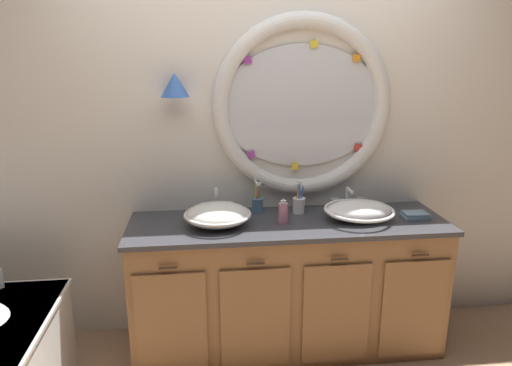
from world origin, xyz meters
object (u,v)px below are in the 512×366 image
at_px(sink_basin_right, 359,210).
at_px(folded_hand_towel, 415,215).
at_px(sink_basin_left, 218,215).
at_px(soap_dispenser, 283,213).
at_px(toothbrush_holder_right, 299,204).
at_px(toothbrush_holder_left, 257,204).

bearing_deg(sink_basin_right, folded_hand_towel, -0.90).
distance_m(sink_basin_left, soap_dispenser, 0.39).
bearing_deg(sink_basin_left, soap_dispenser, 0.29).
bearing_deg(toothbrush_holder_right, sink_basin_left, -161.71).
bearing_deg(sink_basin_left, folded_hand_towel, -0.27).
xyz_separation_m(sink_basin_right, toothbrush_holder_right, (-0.34, 0.17, -0.00)).
bearing_deg(toothbrush_holder_left, folded_hand_towel, -12.84).
relative_size(soap_dispenser, folded_hand_towel, 0.96).
height_order(sink_basin_right, toothbrush_holder_left, toothbrush_holder_left).
distance_m(toothbrush_holder_left, toothbrush_holder_right, 0.26).
bearing_deg(sink_basin_right, sink_basin_left, -180.00).
bearing_deg(folded_hand_towel, toothbrush_holder_left, 167.16).
relative_size(sink_basin_right, soap_dispenser, 2.84).
bearing_deg(sink_basin_right, toothbrush_holder_right, 152.92).
height_order(sink_basin_left, sink_basin_right, sink_basin_left).
relative_size(sink_basin_right, toothbrush_holder_right, 1.96).
height_order(toothbrush_holder_right, folded_hand_towel, toothbrush_holder_right).
distance_m(sink_basin_left, toothbrush_holder_left, 0.34).
bearing_deg(toothbrush_holder_right, soap_dispenser, -127.37).
bearing_deg(soap_dispenser, folded_hand_towel, -0.53).
height_order(toothbrush_holder_left, folded_hand_towel, toothbrush_holder_left).
distance_m(sink_basin_left, toothbrush_holder_right, 0.55).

